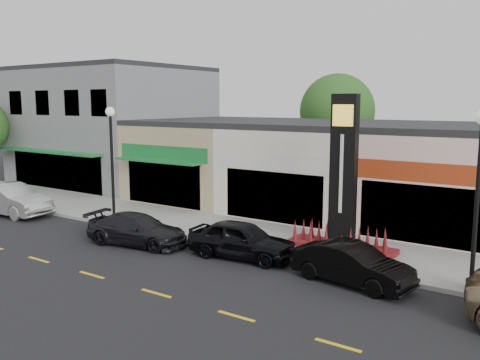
{
  "coord_description": "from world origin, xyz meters",
  "views": [
    {
      "loc": [
        10.54,
        -13.87,
        5.83
      ],
      "look_at": [
        -1.65,
        4.0,
        2.51
      ],
      "focal_mm": 38.0,
      "sensor_mm": 36.0,
      "label": 1
    }
  ],
  "objects_px": {
    "lamp_east_near": "(478,182)",
    "car_white_van": "(10,199)",
    "car_dark_sedan": "(137,229)",
    "car_black_conv": "(352,264)",
    "car_black_sedan": "(242,240)",
    "pylon_sign": "(343,196)",
    "lamp_west_near": "(112,152)"
  },
  "relations": [
    {
      "from": "lamp_west_near",
      "to": "car_black_sedan",
      "type": "xyz_separation_m",
      "value": [
        8.13,
        -1.01,
        -2.76
      ]
    },
    {
      "from": "lamp_east_near",
      "to": "car_dark_sedan",
      "type": "relative_size",
      "value": 1.24
    },
    {
      "from": "car_white_van",
      "to": "car_black_conv",
      "type": "height_order",
      "value": "car_white_van"
    },
    {
      "from": "pylon_sign",
      "to": "car_white_van",
      "type": "height_order",
      "value": "pylon_sign"
    },
    {
      "from": "car_dark_sedan",
      "to": "car_black_conv",
      "type": "bearing_deg",
      "value": -95.77
    },
    {
      "from": "car_black_conv",
      "to": "car_dark_sedan",
      "type": "bearing_deg",
      "value": 102.66
    },
    {
      "from": "pylon_sign",
      "to": "car_dark_sedan",
      "type": "relative_size",
      "value": 1.36
    },
    {
      "from": "lamp_east_near",
      "to": "pylon_sign",
      "type": "bearing_deg",
      "value": 161.25
    },
    {
      "from": "lamp_west_near",
      "to": "car_dark_sedan",
      "type": "xyz_separation_m",
      "value": [
        3.55,
        -1.93,
        -2.84
      ]
    },
    {
      "from": "car_white_van",
      "to": "car_black_conv",
      "type": "xyz_separation_m",
      "value": [
        18.66,
        0.38,
        -0.16
      ]
    },
    {
      "from": "lamp_west_near",
      "to": "car_black_conv",
      "type": "bearing_deg",
      "value": -5.89
    },
    {
      "from": "lamp_west_near",
      "to": "lamp_east_near",
      "type": "bearing_deg",
      "value": 0.0
    },
    {
      "from": "lamp_east_near",
      "to": "pylon_sign",
      "type": "relative_size",
      "value": 0.91
    },
    {
      "from": "car_black_sedan",
      "to": "car_white_van",
      "type": "bearing_deg",
      "value": 87.01
    },
    {
      "from": "pylon_sign",
      "to": "lamp_west_near",
      "type": "bearing_deg",
      "value": -171.23
    },
    {
      "from": "car_dark_sedan",
      "to": "lamp_east_near",
      "type": "bearing_deg",
      "value": -90.9
    },
    {
      "from": "lamp_east_near",
      "to": "car_white_van",
      "type": "distance_m",
      "value": 22.25
    },
    {
      "from": "car_white_van",
      "to": "car_black_sedan",
      "type": "bearing_deg",
      "value": -91.65
    },
    {
      "from": "lamp_east_near",
      "to": "car_black_sedan",
      "type": "bearing_deg",
      "value": -172.69
    },
    {
      "from": "car_dark_sedan",
      "to": "car_black_sedan",
      "type": "height_order",
      "value": "car_black_sedan"
    },
    {
      "from": "car_white_van",
      "to": "pylon_sign",
      "type": "bearing_deg",
      "value": -83.15
    },
    {
      "from": "pylon_sign",
      "to": "car_black_conv",
      "type": "height_order",
      "value": "pylon_sign"
    },
    {
      "from": "car_dark_sedan",
      "to": "pylon_sign",
      "type": "bearing_deg",
      "value": -73.76
    },
    {
      "from": "car_black_conv",
      "to": "pylon_sign",
      "type": "bearing_deg",
      "value": 37.41
    },
    {
      "from": "car_black_conv",
      "to": "car_black_sedan",
      "type": "bearing_deg",
      "value": 95.0
    },
    {
      "from": "lamp_west_near",
      "to": "lamp_east_near",
      "type": "height_order",
      "value": "same"
    },
    {
      "from": "car_dark_sedan",
      "to": "car_white_van",
      "type": "bearing_deg",
      "value": 78.84
    },
    {
      "from": "lamp_east_near",
      "to": "car_black_sedan",
      "type": "relative_size",
      "value": 1.31
    },
    {
      "from": "pylon_sign",
      "to": "car_black_conv",
      "type": "distance_m",
      "value": 3.78
    },
    {
      "from": "lamp_west_near",
      "to": "car_white_van",
      "type": "distance_m",
      "value": 6.79
    },
    {
      "from": "lamp_east_near",
      "to": "car_black_sedan",
      "type": "height_order",
      "value": "lamp_east_near"
    },
    {
      "from": "lamp_east_near",
      "to": "lamp_west_near",
      "type": "bearing_deg",
      "value": 180.0
    }
  ]
}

